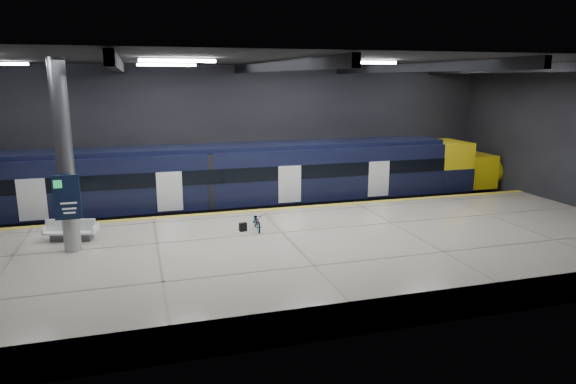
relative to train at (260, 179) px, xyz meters
name	(u,v)px	position (x,y,z in m)	size (l,w,h in m)	color
ground	(276,250)	(-0.64, -5.50, -2.06)	(30.00, 30.00, 0.00)	black
room_shell	(275,117)	(-0.64, -5.49, 3.66)	(30.10, 16.10, 8.05)	black
platform	(293,257)	(-0.64, -8.00, -1.51)	(30.00, 11.00, 1.10)	beige
safety_strip	(261,210)	(-0.64, -2.75, -0.95)	(30.00, 0.40, 0.01)	gold
rails	(249,216)	(-0.64, 0.00, -1.98)	(30.00, 1.52, 0.16)	gray
train	(260,179)	(0.00, 0.00, 0.00)	(29.40, 2.84, 3.79)	black
bench	(71,233)	(-8.82, -5.19, -0.66)	(2.08, 1.25, 0.86)	#595B60
bicycle	(257,221)	(-1.56, -5.88, -0.59)	(0.49, 1.39, 0.73)	#99999E
pannier_bag	(243,227)	(-2.16, -5.88, -0.78)	(0.30, 0.18, 0.35)	black
info_column	(65,160)	(-8.64, -6.52, 2.40)	(0.90, 0.78, 6.90)	#9EA0A5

